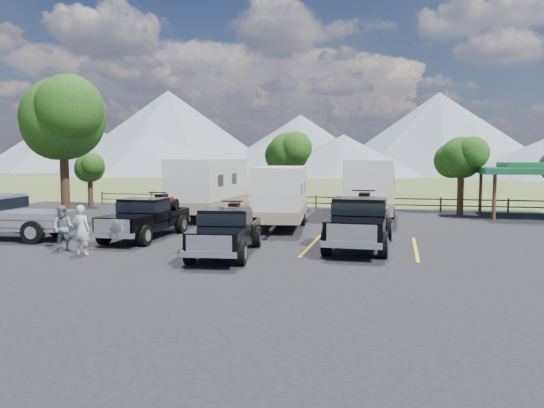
% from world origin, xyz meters
% --- Properties ---
extents(ground, '(320.00, 320.00, 0.00)m').
position_xyz_m(ground, '(0.00, 0.00, 0.00)').
color(ground, '#4A5C27').
rests_on(ground, ground).
extents(asphalt_lot, '(44.00, 34.00, 0.04)m').
position_xyz_m(asphalt_lot, '(0.00, 3.00, 0.02)').
color(asphalt_lot, black).
rests_on(asphalt_lot, ground).
extents(stall_lines, '(12.12, 5.50, 0.01)m').
position_xyz_m(stall_lines, '(0.00, 4.00, 0.04)').
color(stall_lines, yellow).
rests_on(stall_lines, asphalt_lot).
extents(tree_big_nw, '(5.54, 5.18, 7.84)m').
position_xyz_m(tree_big_nw, '(-12.55, 9.03, 5.60)').
color(tree_big_nw, black).
rests_on(tree_big_nw, ground).
extents(tree_ne_a, '(3.11, 2.92, 4.76)m').
position_xyz_m(tree_ne_a, '(8.97, 17.01, 3.48)').
color(tree_ne_a, black).
rests_on(tree_ne_a, ground).
extents(tree_north, '(3.46, 3.24, 5.25)m').
position_xyz_m(tree_north, '(-2.03, 19.02, 3.83)').
color(tree_north, black).
rests_on(tree_north, ground).
extents(tree_nw_small, '(2.59, 2.43, 3.85)m').
position_xyz_m(tree_nw_small, '(-16.02, 17.01, 2.78)').
color(tree_nw_small, black).
rests_on(tree_nw_small, ground).
extents(rail_fence, '(36.12, 0.12, 1.00)m').
position_xyz_m(rail_fence, '(2.00, 18.50, 0.61)').
color(rail_fence, '#513823').
rests_on(rail_fence, ground).
extents(pavilion, '(6.20, 6.20, 3.22)m').
position_xyz_m(pavilion, '(13.00, 17.00, 2.79)').
color(pavilion, '#513823').
rests_on(pavilion, ground).
extents(mountain_range, '(209.00, 71.00, 20.00)m').
position_xyz_m(mountain_range, '(-7.63, 105.98, 7.87)').
color(mountain_range, slate).
rests_on(mountain_range, ground).
extents(rig_left, '(2.08, 5.78, 1.93)m').
position_xyz_m(rig_left, '(-5.20, 4.10, 0.97)').
color(rig_left, black).
rests_on(rig_left, asphalt_lot).
extents(rig_center, '(2.46, 5.71, 1.85)m').
position_xyz_m(rig_center, '(-0.62, 1.20, 0.93)').
color(rig_center, black).
rests_on(rig_center, asphalt_lot).
extents(rig_right, '(2.37, 6.45, 2.14)m').
position_xyz_m(rig_right, '(3.91, 3.96, 1.07)').
color(rig_right, black).
rests_on(rig_right, asphalt_lot).
extents(trailer_left, '(2.76, 9.69, 3.37)m').
position_xyz_m(trailer_left, '(-5.20, 12.04, 1.80)').
color(trailer_left, silver).
rests_on(trailer_left, asphalt_lot).
extents(trailer_center, '(3.05, 8.67, 3.00)m').
position_xyz_m(trailer_center, '(-0.36, 9.24, 1.61)').
color(trailer_center, silver).
rests_on(trailer_center, asphalt_lot).
extents(trailer_right, '(2.58, 9.57, 3.34)m').
position_xyz_m(trailer_right, '(3.86, 13.46, 1.79)').
color(trailer_right, silver).
rests_on(trailer_right, asphalt_lot).
extents(pickup_silver, '(6.54, 2.76, 1.91)m').
position_xyz_m(pickup_silver, '(-11.05, 2.39, 1.03)').
color(pickup_silver, '#999BA2').
rests_on(pickup_silver, asphalt_lot).
extents(person_a, '(0.66, 0.45, 1.78)m').
position_xyz_m(person_a, '(-5.66, -0.03, 0.93)').
color(person_a, silver).
rests_on(person_a, asphalt_lot).
extents(person_b, '(0.93, 0.78, 1.69)m').
position_xyz_m(person_b, '(-6.79, 0.54, 0.89)').
color(person_b, slate).
rests_on(person_b, asphalt_lot).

